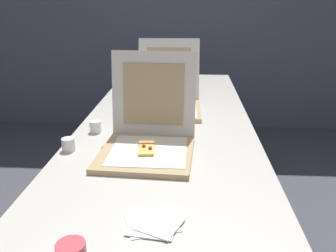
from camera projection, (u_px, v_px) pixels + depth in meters
wall_back at (180, 3)px, 3.60m from camera, size 10.00×0.10×2.60m
table at (166, 133)px, 1.83m from camera, size 0.87×2.50×0.75m
pizza_box_front at (148, 139)px, 1.48m from camera, size 0.40×0.44×0.39m
pizza_box_middle at (167, 100)px, 2.05m from camera, size 0.38×0.52×0.37m
cup_white_near_left at (68, 145)px, 1.50m from camera, size 0.06×0.06×0.06m
cup_white_near_center at (95, 127)px, 1.71m from camera, size 0.06×0.06×0.06m
napkin_pile at (154, 223)px, 1.02m from camera, size 0.19×0.19×0.01m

